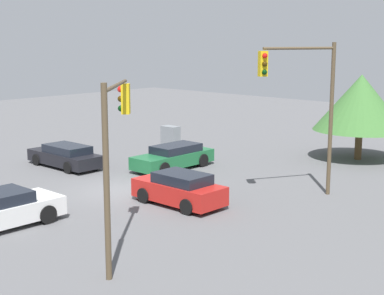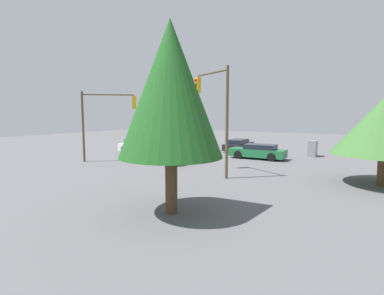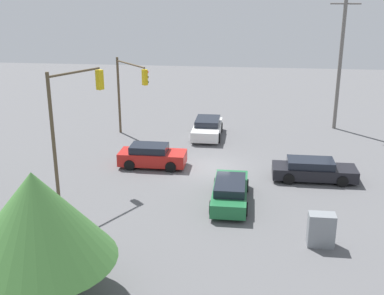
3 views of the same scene
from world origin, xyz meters
name	(u,v)px [view 3 (image 3 of 3)]	position (x,y,z in m)	size (l,w,h in m)	color
ground_plane	(210,167)	(0.00, 0.00, 0.00)	(80.00, 80.00, 0.00)	#5B5B5E
sedan_dark	(313,170)	(6.07, -1.33, 0.61)	(4.74, 1.86, 1.24)	black
sedan_green	(230,191)	(1.48, -5.05, 0.64)	(1.85, 4.80, 1.29)	#1E6638
sedan_white	(207,128)	(-0.76, 6.42, 0.67)	(2.07, 4.56, 1.35)	silver
sedan_red	(152,156)	(-3.57, -0.28, 0.68)	(4.08, 1.85, 1.39)	red
traffic_signal_main	(72,111)	(-6.67, -4.89, 4.58)	(1.90, 3.25, 6.75)	brown
traffic_signal_cross	(129,85)	(-6.28, 5.36, 3.98)	(3.05, 3.43, 5.73)	brown
utility_pole_tall	(341,54)	(8.97, 9.90, 5.82)	(2.20, 0.28, 11.04)	slate
electrical_cabinet	(321,230)	(5.54, -8.88, 0.74)	(1.13, 0.67, 1.47)	gray
tree_left	(36,217)	(-4.60, -14.07, 3.30)	(5.31, 5.31, 4.90)	brown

